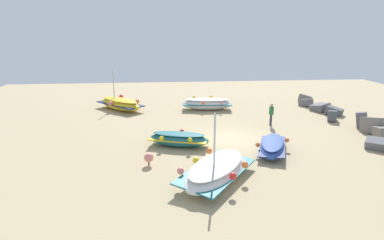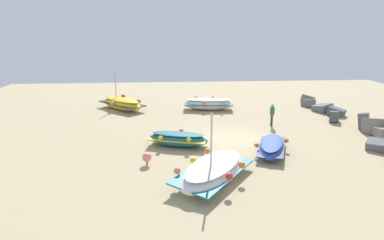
{
  "view_description": "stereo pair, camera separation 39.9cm",
  "coord_description": "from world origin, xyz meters",
  "px_view_note": "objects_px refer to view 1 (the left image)",
  "views": [
    {
      "loc": [
        19.11,
        -4.26,
        6.65
      ],
      "look_at": [
        -1.53,
        -2.32,
        0.9
      ],
      "focal_mm": 30.71,
      "sensor_mm": 36.0,
      "label": 1
    },
    {
      "loc": [
        19.15,
        -3.86,
        6.65
      ],
      "look_at": [
        -1.53,
        -2.32,
        0.9
      ],
      "focal_mm": 30.71,
      "sensor_mm": 36.0,
      "label": 2
    }
  ],
  "objects_px": {
    "fishing_boat_0": "(216,171)",
    "fishing_boat_3": "(179,139)",
    "person_walking": "(271,113)",
    "mooring_buoy_0": "(149,158)",
    "fishing_boat_1": "(207,104)",
    "fishing_boat_4": "(120,104)",
    "fishing_boat_2": "(272,146)"
  },
  "relations": [
    {
      "from": "fishing_boat_0",
      "to": "fishing_boat_3",
      "type": "height_order",
      "value": "fishing_boat_0"
    },
    {
      "from": "person_walking",
      "to": "mooring_buoy_0",
      "type": "xyz_separation_m",
      "value": [
        6.36,
        -8.43,
        -0.51
      ]
    },
    {
      "from": "fishing_boat_1",
      "to": "fishing_boat_3",
      "type": "bearing_deg",
      "value": 77.71
    },
    {
      "from": "fishing_boat_1",
      "to": "fishing_boat_0",
      "type": "bearing_deg",
      "value": 89.68
    },
    {
      "from": "fishing_boat_4",
      "to": "mooring_buoy_0",
      "type": "bearing_deg",
      "value": -30.99
    },
    {
      "from": "fishing_boat_4",
      "to": "person_walking",
      "type": "relative_size",
      "value": 2.8
    },
    {
      "from": "fishing_boat_0",
      "to": "fishing_boat_4",
      "type": "bearing_deg",
      "value": 58.78
    },
    {
      "from": "person_walking",
      "to": "fishing_boat_0",
      "type": "bearing_deg",
      "value": 68.15
    },
    {
      "from": "fishing_boat_2",
      "to": "fishing_boat_4",
      "type": "relative_size",
      "value": 0.88
    },
    {
      "from": "fishing_boat_0",
      "to": "mooring_buoy_0",
      "type": "bearing_deg",
      "value": 92.98
    },
    {
      "from": "fishing_boat_1",
      "to": "person_walking",
      "type": "distance_m",
      "value": 6.48
    },
    {
      "from": "fishing_boat_1",
      "to": "fishing_boat_3",
      "type": "xyz_separation_m",
      "value": [
        8.88,
        -2.9,
        -0.08
      ]
    },
    {
      "from": "fishing_boat_3",
      "to": "person_walking",
      "type": "bearing_deg",
      "value": -134.64
    },
    {
      "from": "fishing_boat_3",
      "to": "fishing_boat_4",
      "type": "xyz_separation_m",
      "value": [
        -9.52,
        -4.47,
        0.07
      ]
    },
    {
      "from": "fishing_boat_1",
      "to": "person_walking",
      "type": "height_order",
      "value": "person_walking"
    },
    {
      "from": "fishing_boat_3",
      "to": "mooring_buoy_0",
      "type": "bearing_deg",
      "value": 74.7
    },
    {
      "from": "fishing_boat_2",
      "to": "person_walking",
      "type": "distance_m",
      "value": 5.48
    },
    {
      "from": "fishing_boat_0",
      "to": "mooring_buoy_0",
      "type": "distance_m",
      "value": 3.72
    },
    {
      "from": "fishing_boat_3",
      "to": "fishing_boat_4",
      "type": "height_order",
      "value": "fishing_boat_4"
    },
    {
      "from": "fishing_boat_2",
      "to": "fishing_boat_3",
      "type": "height_order",
      "value": "fishing_boat_3"
    },
    {
      "from": "fishing_boat_2",
      "to": "fishing_boat_4",
      "type": "distance_m",
      "value": 14.62
    },
    {
      "from": "fishing_boat_0",
      "to": "mooring_buoy_0",
      "type": "relative_size",
      "value": 7.62
    },
    {
      "from": "fishing_boat_1",
      "to": "fishing_boat_3",
      "type": "distance_m",
      "value": 9.34
    },
    {
      "from": "fishing_boat_3",
      "to": "person_walking",
      "type": "xyz_separation_m",
      "value": [
        -3.69,
        6.76,
        0.48
      ]
    },
    {
      "from": "fishing_boat_3",
      "to": "fishing_boat_4",
      "type": "relative_size",
      "value": 0.84
    },
    {
      "from": "fishing_boat_3",
      "to": "fishing_boat_4",
      "type": "distance_m",
      "value": 10.51
    },
    {
      "from": "fishing_boat_4",
      "to": "fishing_boat_3",
      "type": "bearing_deg",
      "value": -18.76
    },
    {
      "from": "fishing_boat_1",
      "to": "fishing_boat_2",
      "type": "distance_m",
      "value": 10.63
    },
    {
      "from": "fishing_boat_3",
      "to": "mooring_buoy_0",
      "type": "height_order",
      "value": "fishing_boat_3"
    },
    {
      "from": "fishing_boat_1",
      "to": "fishing_boat_2",
      "type": "bearing_deg",
      "value": 107.93
    },
    {
      "from": "fishing_boat_2",
      "to": "person_walking",
      "type": "relative_size",
      "value": 2.45
    },
    {
      "from": "fishing_boat_2",
      "to": "fishing_boat_4",
      "type": "xyz_separation_m",
      "value": [
        -11.03,
        -9.6,
        0.15
      ]
    }
  ]
}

